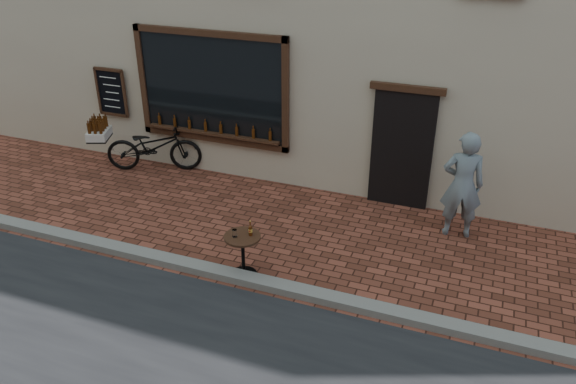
% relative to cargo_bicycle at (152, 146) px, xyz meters
% --- Properties ---
extents(ground, '(90.00, 90.00, 0.00)m').
position_rel_cargo_bicycle_xyz_m(ground, '(3.24, -3.14, -0.54)').
color(ground, '#4D2419').
rests_on(ground, ground).
extents(kerb, '(90.00, 0.25, 0.12)m').
position_rel_cargo_bicycle_xyz_m(kerb, '(3.24, -2.94, -0.48)').
color(kerb, slate).
rests_on(kerb, ground).
extents(cargo_bicycle, '(2.37, 1.42, 1.12)m').
position_rel_cargo_bicycle_xyz_m(cargo_bicycle, '(0.00, 0.00, 0.00)').
color(cargo_bicycle, black).
rests_on(cargo_bicycle, ground).
extents(bistro_table, '(0.55, 0.55, 0.95)m').
position_rel_cargo_bicycle_xyz_m(bistro_table, '(3.40, -2.79, -0.03)').
color(bistro_table, black).
rests_on(bistro_table, ground).
extents(pedestrian, '(0.75, 0.56, 1.88)m').
position_rel_cargo_bicycle_xyz_m(pedestrian, '(6.30, -0.40, 0.40)').
color(pedestrian, slate).
rests_on(pedestrian, ground).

